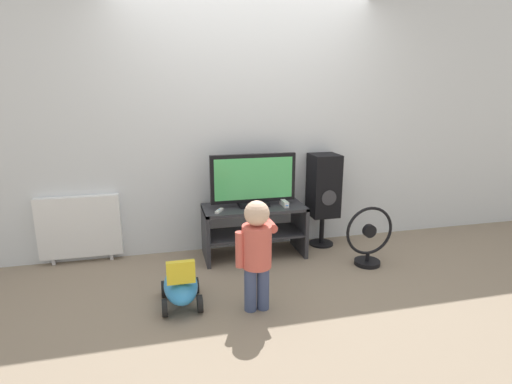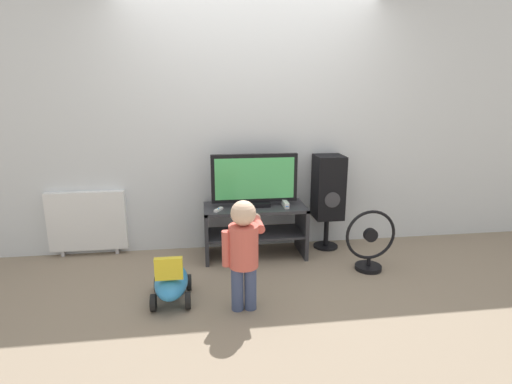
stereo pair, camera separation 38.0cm
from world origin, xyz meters
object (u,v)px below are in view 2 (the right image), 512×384
(speaker_tower, at_px, (328,189))
(radiator, at_px, (87,221))
(remote_primary, at_px, (219,210))
(television, at_px, (254,181))
(ride_on_toy, at_px, (171,281))
(child, at_px, (244,246))
(floor_fan, at_px, (370,243))
(game_console, at_px, (285,204))

(speaker_tower, distance_m, radiator, 2.46)
(remote_primary, xyz_separation_m, radiator, (-1.30, 0.35, -0.17))
(television, relative_size, speaker_tower, 0.85)
(television, xyz_separation_m, ride_on_toy, (-0.77, -0.82, -0.61))
(child, relative_size, radiator, 1.14)
(remote_primary, bearing_deg, floor_fan, -15.02)
(floor_fan, xyz_separation_m, ride_on_toy, (-1.78, -0.33, -0.10))
(speaker_tower, bearing_deg, child, -131.88)
(radiator, bearing_deg, speaker_tower, -3.02)
(floor_fan, bearing_deg, child, -156.84)
(game_console, height_order, remote_primary, game_console)
(remote_primary, distance_m, floor_fan, 1.44)
(game_console, relative_size, floor_fan, 0.32)
(remote_primary, bearing_deg, child, -80.74)
(remote_primary, xyz_separation_m, speaker_tower, (1.14, 0.22, 0.11))
(television, bearing_deg, radiator, 172.52)
(floor_fan, relative_size, ride_on_toy, 1.06)
(radiator, bearing_deg, floor_fan, -15.03)
(television, distance_m, child, 1.08)
(television, xyz_separation_m, floor_fan, (1.01, -0.50, -0.51))
(remote_primary, height_order, speaker_tower, speaker_tower)
(game_console, bearing_deg, child, -118.37)
(child, xyz_separation_m, floor_fan, (1.22, 0.52, -0.25))
(game_console, relative_size, speaker_tower, 0.19)
(speaker_tower, height_order, radiator, speaker_tower)
(radiator, bearing_deg, television, -7.48)
(remote_primary, distance_m, ride_on_toy, 0.89)
(child, relative_size, speaker_tower, 0.87)
(speaker_tower, bearing_deg, game_console, -161.29)
(television, distance_m, remote_primary, 0.45)
(child, bearing_deg, ride_on_toy, 160.47)
(child, height_order, floor_fan, child)
(child, xyz_separation_m, ride_on_toy, (-0.56, 0.20, -0.35))
(television, bearing_deg, ride_on_toy, -133.21)
(radiator, bearing_deg, game_console, -8.52)
(ride_on_toy, relative_size, radiator, 0.72)
(floor_fan, xyz_separation_m, radiator, (-2.67, 0.72, 0.10))
(speaker_tower, xyz_separation_m, radiator, (-2.44, 0.13, -0.28))
(remote_primary, relative_size, speaker_tower, 0.13)
(game_console, bearing_deg, television, 165.72)
(game_console, xyz_separation_m, radiator, (-1.95, 0.29, -0.19))
(remote_primary, bearing_deg, speaker_tower, 10.90)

